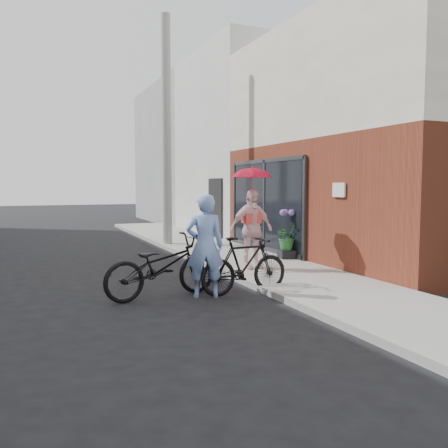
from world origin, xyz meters
TOP-DOWN VIEW (x-y plane):
  - ground at (0.00, 0.00)m, footprint 80.00×80.00m
  - sidewalk at (2.10, 2.00)m, footprint 2.20×24.00m
  - curb at (0.94, 2.00)m, footprint 0.12×24.00m
  - brick_building at (7.19, 2.01)m, footprint 8.09×8.00m
  - plaster_building at (7.20, 9.00)m, footprint 8.00×6.00m
  - east_building_far at (7.20, 16.00)m, footprint 8.00×8.00m
  - utility_pole at (1.10, 6.00)m, footprint 0.28×0.28m
  - officer at (-0.14, -0.55)m, footprint 0.74×0.59m
  - bike_left at (-0.83, -0.29)m, footprint 2.16×1.08m
  - bike_right at (0.60, -0.58)m, footprint 1.74×0.61m
  - kimono_woman at (1.55, 1.09)m, footprint 1.03×0.48m
  - parasol at (1.55, 1.09)m, footprint 0.84×0.84m
  - planter at (3.00, 2.03)m, footprint 0.45×0.45m
  - potted_plant at (3.00, 2.03)m, footprint 0.59×0.51m

SIDE VIEW (x-z plane):
  - ground at x=0.00m, z-range 0.00..0.00m
  - sidewalk at x=2.10m, z-range 0.00..0.12m
  - curb at x=0.94m, z-range 0.00..0.12m
  - planter at x=3.00m, z-range 0.12..0.33m
  - bike_right at x=0.60m, z-range 0.00..1.02m
  - bike_left at x=-0.83m, z-range 0.00..1.08m
  - potted_plant at x=3.00m, z-range 0.33..0.98m
  - officer at x=-0.14m, z-range 0.00..1.78m
  - kimono_woman at x=1.55m, z-range 0.12..1.84m
  - parasol at x=1.55m, z-range 1.84..2.58m
  - brick_building at x=7.19m, z-range -0.01..5.99m
  - plaster_building at x=7.20m, z-range 0.00..7.00m
  - east_building_far at x=7.20m, z-range 0.00..7.00m
  - utility_pole at x=1.10m, z-range 0.00..7.00m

